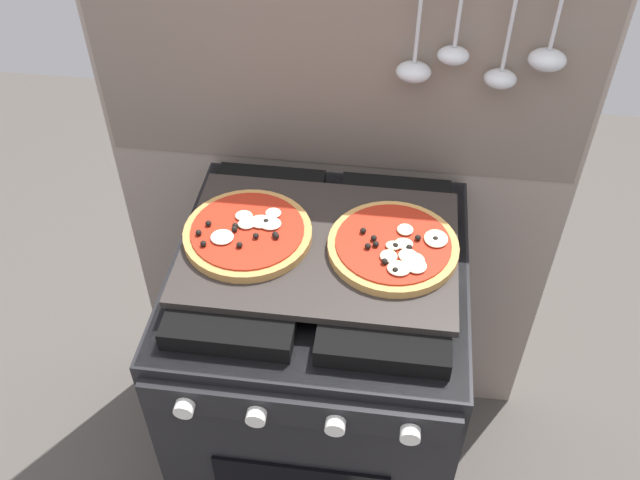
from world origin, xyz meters
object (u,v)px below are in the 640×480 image
object	(u,v)px
pizza_right	(394,248)
stove	(320,383)
baking_tray	(320,247)
pizza_left	(248,231)

from	to	relation	value
pizza_right	stove	bearing A→B (deg)	178.43
stove	baking_tray	world-z (taller)	baking_tray
stove	pizza_right	xyz separation A→B (m)	(0.15, -0.00, 0.48)
stove	pizza_left	xyz separation A→B (m)	(-0.14, 0.01, 0.48)
pizza_left	pizza_right	size ratio (longest dim) A/B	1.00
pizza_left	baking_tray	bearing A→B (deg)	-1.88
baking_tray	pizza_left	world-z (taller)	pizza_left
stove	baking_tray	size ratio (longest dim) A/B	1.67
baking_tray	pizza_right	size ratio (longest dim) A/B	2.12
stove	pizza_right	world-z (taller)	pizza_right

